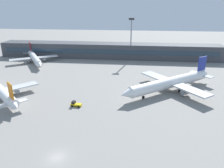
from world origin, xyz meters
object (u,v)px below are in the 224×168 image
(airplane_mid, at_px, (170,83))
(airplane_far, at_px, (34,58))
(floodlight_tower_west, at_px, (131,36))
(baggage_tug_yellow, at_px, (75,104))

(airplane_mid, height_order, airplane_far, airplane_mid)
(airplane_far, bearing_deg, airplane_mid, -26.29)
(floodlight_tower_west, bearing_deg, airplane_mid, -70.45)
(airplane_mid, height_order, floodlight_tower_west, floodlight_tower_west)
(airplane_far, height_order, floodlight_tower_west, floodlight_tower_west)
(airplane_far, xyz_separation_m, floodlight_tower_west, (54.61, 12.05, 11.39))
(airplane_far, height_order, baggage_tug_yellow, airplane_far)
(airplane_mid, bearing_deg, floodlight_tower_west, 109.55)
(airplane_mid, height_order, baggage_tug_yellow, airplane_mid)
(airplane_mid, xyz_separation_m, baggage_tug_yellow, (-33.17, -16.97, -2.73))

